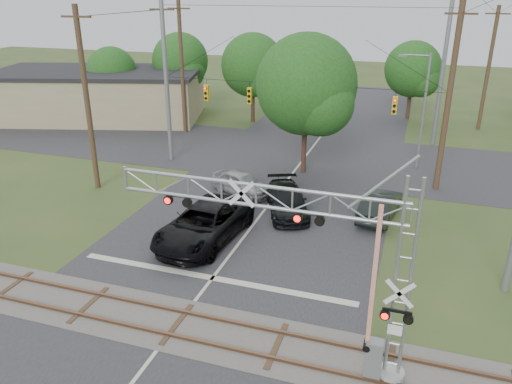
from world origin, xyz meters
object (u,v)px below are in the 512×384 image
(car_dark, at_px, (287,200))
(streetlight, at_px, (422,106))
(crossing_gantry, at_px, (309,249))
(pickup_black, at_px, (204,224))
(commercial_building, at_px, (99,94))
(sedan_silver, at_px, (242,183))
(traffic_signal_span, at_px, (309,93))

(car_dark, bearing_deg, streetlight, 34.97)
(crossing_gantry, distance_m, pickup_black, 10.50)
(commercial_building, bearing_deg, streetlight, -26.60)
(sedan_silver, height_order, streetlight, streetlight)
(sedan_silver, distance_m, streetlight, 13.92)
(streetlight, bearing_deg, car_dark, -122.44)
(streetlight, bearing_deg, pickup_black, -122.80)
(traffic_signal_span, xyz_separation_m, sedan_silver, (-3.08, -4.71, -4.95))
(streetlight, bearing_deg, traffic_signal_span, -150.51)
(commercial_building, bearing_deg, pickup_black, -61.47)
(pickup_black, bearing_deg, crossing_gantry, -40.51)
(crossing_gantry, height_order, streetlight, streetlight)
(traffic_signal_span, distance_m, car_dark, 8.22)
(crossing_gantry, bearing_deg, car_dark, 107.82)
(pickup_black, height_order, sedan_silver, pickup_black)
(crossing_gantry, relative_size, commercial_building, 0.45)
(car_dark, distance_m, sedan_silver, 3.92)
(traffic_signal_span, bearing_deg, streetlight, 29.49)
(commercial_building, relative_size, streetlight, 2.73)
(pickup_black, relative_size, streetlight, 0.83)
(traffic_signal_span, relative_size, car_dark, 3.75)
(car_dark, height_order, commercial_building, commercial_building)
(crossing_gantry, relative_size, traffic_signal_span, 0.52)
(pickup_black, relative_size, commercial_building, 0.30)
(pickup_black, xyz_separation_m, sedan_silver, (-0.34, 6.53, -0.20))
(pickup_black, relative_size, sedan_silver, 1.56)
(crossing_gantry, relative_size, sedan_silver, 2.34)
(car_dark, distance_m, streetlight, 13.08)
(sedan_silver, bearing_deg, traffic_signal_span, -9.05)
(streetlight, bearing_deg, crossing_gantry, -97.47)
(pickup_black, bearing_deg, commercial_building, 139.82)
(crossing_gantry, bearing_deg, commercial_building, 134.33)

